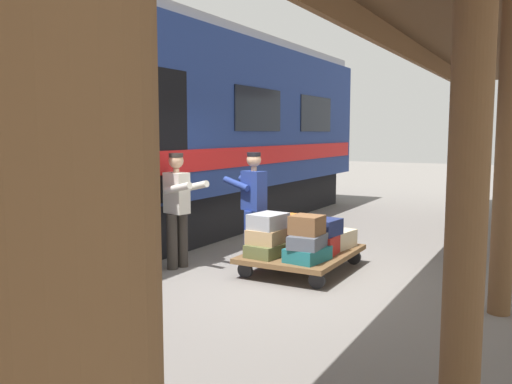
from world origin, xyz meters
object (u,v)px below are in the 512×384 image
(luggage_cart, at_px, (302,254))
(porter_in_overalls, at_px, (253,203))
(suitcase_tan_vintage, at_px, (267,236))
(train_car, at_px, (92,129))
(suitcase_maroon_trunk, at_px, (284,239))
(suitcase_olive_duffel, at_px, (268,250))
(suitcase_cream_canvas, at_px, (334,238))
(suitcase_yellow_case, at_px, (298,235))
(suitcase_orange_carryall, at_px, (282,222))
(suitcase_gray_aluminum, at_px, (268,221))
(suitcase_teal_softside, at_px, (307,254))
(suitcase_navy_fabric, at_px, (324,227))
(suitcase_red_plastic, at_px, (322,244))
(suitcase_brown_leather, at_px, (307,225))
(suitcase_slate_roller, at_px, (308,241))
(porter_by_door, at_px, (178,206))

(luggage_cart, distance_m, porter_in_overalls, 1.11)
(suitcase_tan_vintage, bearing_deg, train_car, 2.67)
(suitcase_maroon_trunk, xyz_separation_m, suitcase_olive_duffel, (0.00, 0.50, -0.06))
(suitcase_cream_canvas, xyz_separation_m, suitcase_yellow_case, (0.60, 0.00, 0.00))
(suitcase_maroon_trunk, height_order, suitcase_orange_carryall, suitcase_orange_carryall)
(suitcase_yellow_case, height_order, suitcase_tan_vintage, suitcase_tan_vintage)
(suitcase_cream_canvas, height_order, suitcase_gray_aluminum, suitcase_gray_aluminum)
(suitcase_teal_softside, height_order, suitcase_tan_vintage, suitcase_tan_vintage)
(train_car, relative_size, porter_in_overalls, 9.76)
(suitcase_gray_aluminum, bearing_deg, suitcase_navy_fabric, -145.25)
(luggage_cart, bearing_deg, train_car, 10.20)
(suitcase_navy_fabric, bearing_deg, suitcase_gray_aluminum, 34.75)
(luggage_cart, relative_size, suitcase_red_plastic, 3.28)
(luggage_cart, xyz_separation_m, suitcase_brown_leather, (-0.29, 0.50, 0.53))
(suitcase_olive_duffel, xyz_separation_m, suitcase_slate_roller, (-0.61, 0.03, 0.18))
(suitcase_navy_fabric, bearing_deg, suitcase_tan_vintage, 36.69)
(suitcase_red_plastic, xyz_separation_m, porter_by_door, (1.97, 0.75, 0.50))
(suitcase_slate_roller, relative_size, porter_by_door, 0.32)
(suitcase_maroon_trunk, xyz_separation_m, suitcase_slate_roller, (-0.61, 0.53, 0.13))
(suitcase_navy_fabric, height_order, porter_in_overalls, porter_in_overalls)
(suitcase_slate_roller, height_order, porter_by_door, porter_by_door)
(suitcase_olive_duffel, bearing_deg, suitcase_maroon_trunk, -90.00)
(suitcase_red_plastic, height_order, suitcase_maroon_trunk, suitcase_maroon_trunk)
(suitcase_slate_roller, relative_size, suitcase_navy_fabric, 1.19)
(luggage_cart, bearing_deg, suitcase_teal_softside, 120.94)
(suitcase_slate_roller, distance_m, porter_in_overalls, 1.38)
(train_car, relative_size, suitcase_slate_roller, 30.45)
(suitcase_orange_carryall, relative_size, suitcase_tan_vintage, 1.14)
(suitcase_gray_aluminum, xyz_separation_m, suitcase_navy_fabric, (-0.65, -0.45, -0.10))
(luggage_cart, relative_size, suitcase_navy_fabric, 3.96)
(suitcase_red_plastic, xyz_separation_m, suitcase_olive_duffel, (0.60, 0.50, -0.05))
(train_car, distance_m, suitcase_cream_canvas, 4.27)
(suitcase_yellow_case, bearing_deg, suitcase_maroon_trunk, 90.00)
(suitcase_gray_aluminum, bearing_deg, luggage_cart, -126.46)
(luggage_cart, xyz_separation_m, suitcase_slate_roller, (-0.31, 0.53, 0.32))
(suitcase_maroon_trunk, height_order, suitcase_gray_aluminum, suitcase_gray_aluminum)
(suitcase_tan_vintage, height_order, suitcase_gray_aluminum, suitcase_gray_aluminum)
(suitcase_cream_canvas, distance_m, suitcase_orange_carryall, 0.85)
(suitcase_slate_roller, distance_m, porter_by_door, 2.02)
(suitcase_cream_canvas, distance_m, suitcase_teal_softside, 1.00)
(suitcase_cream_canvas, bearing_deg, suitcase_slate_roller, 90.56)
(train_car, xyz_separation_m, suitcase_navy_fabric, (-3.80, -0.63, -1.39))
(suitcase_yellow_case, bearing_deg, suitcase_gray_aluminum, 88.44)
(suitcase_slate_roller, xyz_separation_m, porter_by_door, (1.98, 0.22, 0.36))
(suitcase_navy_fabric, bearing_deg, suitcase_slate_roller, 88.47)
(suitcase_maroon_trunk, height_order, suitcase_yellow_case, suitcase_maroon_trunk)
(suitcase_orange_carryall, height_order, suitcase_tan_vintage, suitcase_orange_carryall)
(suitcase_teal_softside, height_order, suitcase_navy_fabric, suitcase_navy_fabric)
(train_car, height_order, suitcase_red_plastic, train_car)
(suitcase_maroon_trunk, relative_size, porter_by_door, 0.34)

